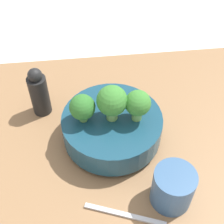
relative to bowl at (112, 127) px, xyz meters
name	(u,v)px	position (x,y,z in m)	size (l,w,h in m)	color
ground_plane	(120,155)	(0.02, -0.03, -0.08)	(6.00, 6.00, 0.00)	silver
table	(120,151)	(0.02, -0.03, -0.06)	(1.16, 0.74, 0.04)	olive
bowl	(112,127)	(0.00, 0.00, 0.00)	(0.24, 0.24, 0.08)	navy
broccoli_floret_right	(138,104)	(0.06, -0.01, 0.08)	(0.06, 0.06, 0.08)	#7AB256
broccoli_floret_center	(112,101)	(0.00, 0.00, 0.09)	(0.07, 0.07, 0.09)	#7AB256
broccoli_floret_left	(82,107)	(-0.07, 0.00, 0.08)	(0.06, 0.06, 0.07)	#609347
cup	(173,188)	(0.11, -0.18, 0.00)	(0.09, 0.09, 0.09)	#33567F
pepper_mill	(39,92)	(-0.18, 0.12, 0.02)	(0.05, 0.05, 0.14)	black
fork	(125,215)	(0.00, -0.21, -0.04)	(0.17, 0.07, 0.01)	silver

